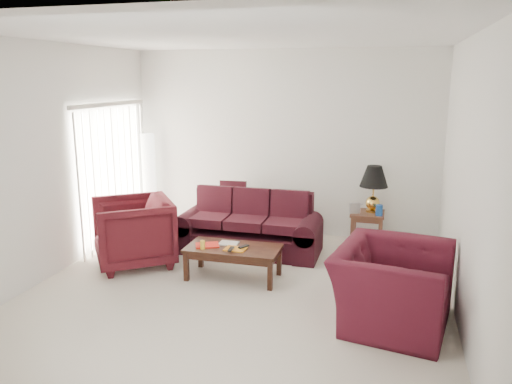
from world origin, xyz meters
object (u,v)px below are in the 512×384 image
(sofa, at_px, (248,223))
(armchair_left, at_px, (133,232))
(end_table, at_px, (367,229))
(armchair_right, at_px, (392,286))
(coffee_table, at_px, (233,262))
(floor_lamp, at_px, (149,180))

(sofa, relative_size, armchair_left, 2.06)
(end_table, bearing_deg, armchair_left, -152.13)
(end_table, relative_size, armchair_left, 0.53)
(armchair_left, relative_size, armchair_right, 0.81)
(armchair_left, bearing_deg, end_table, 81.11)
(armchair_right, distance_m, coffee_table, 2.12)
(coffee_table, bearing_deg, armchair_left, -166.48)
(sofa, height_order, coffee_table, sofa)
(floor_lamp, relative_size, armchair_left, 1.59)
(armchair_left, bearing_deg, armchair_right, 40.00)
(end_table, distance_m, coffee_table, 2.35)
(end_table, xyz_separation_m, armchair_left, (-3.08, -1.63, 0.20))
(sofa, relative_size, end_table, 3.90)
(sofa, height_order, armchair_left, armchair_left)
(armchair_right, bearing_deg, sofa, 60.36)
(end_table, height_order, coffee_table, end_table)
(sofa, distance_m, armchair_right, 2.72)
(armchair_left, xyz_separation_m, armchair_right, (3.46, -0.81, -0.06))
(armchair_left, bearing_deg, sofa, 87.21)
(end_table, height_order, armchair_right, armchair_right)
(coffee_table, bearing_deg, sofa, 112.86)
(sofa, relative_size, floor_lamp, 1.29)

